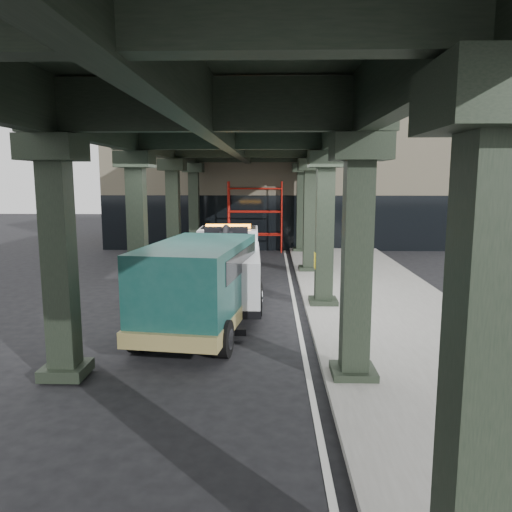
# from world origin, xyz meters

# --- Properties ---
(ground) EXTENTS (90.00, 90.00, 0.00)m
(ground) POSITION_xyz_m (0.00, 0.00, 0.00)
(ground) COLOR black
(ground) RESTS_ON ground
(sidewalk) EXTENTS (5.00, 40.00, 0.15)m
(sidewalk) POSITION_xyz_m (4.50, 2.00, 0.07)
(sidewalk) COLOR gray
(sidewalk) RESTS_ON ground
(lane_stripe) EXTENTS (0.12, 38.00, 0.01)m
(lane_stripe) POSITION_xyz_m (1.70, 2.00, 0.01)
(lane_stripe) COLOR silver
(lane_stripe) RESTS_ON ground
(viaduct) EXTENTS (7.40, 32.00, 6.40)m
(viaduct) POSITION_xyz_m (-0.40, 2.00, 5.46)
(viaduct) COLOR black
(viaduct) RESTS_ON ground
(building) EXTENTS (22.00, 10.00, 8.00)m
(building) POSITION_xyz_m (2.00, 20.00, 4.00)
(building) COLOR #C6B793
(building) RESTS_ON ground
(scaffolding) EXTENTS (3.08, 0.88, 4.00)m
(scaffolding) POSITION_xyz_m (0.00, 14.64, 2.11)
(scaffolding) COLOR red
(scaffolding) RESTS_ON ground
(tow_truck) EXTENTS (2.60, 8.00, 2.59)m
(tow_truck) POSITION_xyz_m (-0.64, 3.03, 1.27)
(tow_truck) COLOR black
(tow_truck) RESTS_ON ground
(towed_van) EXTENTS (3.16, 6.38, 2.48)m
(towed_van) POSITION_xyz_m (-0.98, -0.58, 1.33)
(towed_van) COLOR #113E39
(towed_van) RESTS_ON ground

